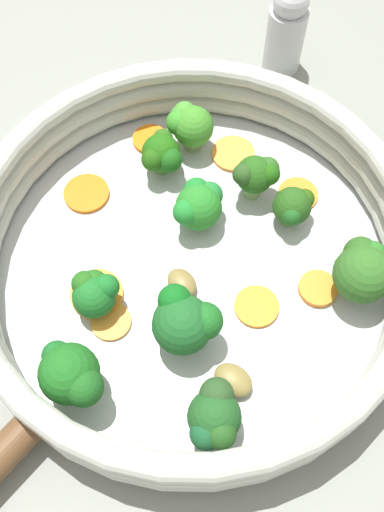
# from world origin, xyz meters

# --- Properties ---
(ground_plane) EXTENTS (4.00, 4.00, 0.00)m
(ground_plane) POSITION_xyz_m (0.00, 0.00, 0.00)
(ground_plane) COLOR gray
(skillet) EXTENTS (0.35, 0.35, 0.01)m
(skillet) POSITION_xyz_m (0.00, 0.00, 0.01)
(skillet) COLOR #B2B5B7
(skillet) RESTS_ON ground_plane
(skillet_rim_wall) EXTENTS (0.37, 0.37, 0.06)m
(skillet_rim_wall) POSITION_xyz_m (0.00, 0.00, 0.04)
(skillet_rim_wall) COLOR #B9BAB0
(skillet_rim_wall) RESTS_ON skillet
(skillet_rivet_left) EXTENTS (0.01, 0.01, 0.01)m
(skillet_rivet_left) POSITION_xyz_m (-0.02, 0.17, 0.02)
(skillet_rivet_left) COLOR #AEB9B3
(skillet_rivet_left) RESTS_ON skillet
(skillet_rivet_right) EXTENTS (0.01, 0.01, 0.01)m
(skillet_rivet_right) POSITION_xyz_m (-0.10, 0.13, 0.02)
(skillet_rivet_right) COLOR #B3B0B3
(skillet_rivet_right) RESTS_ON skillet
(carrot_slice_0) EXTENTS (0.04, 0.04, 0.00)m
(carrot_slice_0) POSITION_xyz_m (0.02, -0.12, 0.01)
(carrot_slice_0) COLOR orange
(carrot_slice_0) RESTS_ON skillet
(carrot_slice_1) EXTENTS (0.04, 0.04, 0.01)m
(carrot_slice_1) POSITION_xyz_m (-0.07, -0.08, 0.01)
(carrot_slice_1) COLOR orange
(carrot_slice_1) RESTS_ON skillet
(carrot_slice_2) EXTENTS (0.05, 0.05, 0.00)m
(carrot_slice_2) POSITION_xyz_m (0.14, -0.03, 0.01)
(carrot_slice_2) COLOR orange
(carrot_slice_2) RESTS_ON skillet
(carrot_slice_3) EXTENTS (0.05, 0.05, 0.00)m
(carrot_slice_3) POSITION_xyz_m (-0.06, -0.03, 0.01)
(carrot_slice_3) COLOR orange
(carrot_slice_3) RESTS_ON skillet
(carrot_slice_4) EXTENTS (0.06, 0.06, 0.00)m
(carrot_slice_4) POSITION_xyz_m (0.11, 0.05, 0.01)
(carrot_slice_4) COLOR orange
(carrot_slice_4) RESTS_ON skillet
(carrot_slice_5) EXTENTS (0.05, 0.05, 0.00)m
(carrot_slice_5) POSITION_xyz_m (0.08, -0.09, 0.01)
(carrot_slice_5) COLOR orange
(carrot_slice_5) RESTS_ON skillet
(carrot_slice_6) EXTENTS (0.04, 0.04, 0.00)m
(carrot_slice_6) POSITION_xyz_m (-0.02, 0.08, 0.01)
(carrot_slice_6) COLOR orange
(carrot_slice_6) RESTS_ON skillet
(carrot_slice_7) EXTENTS (0.06, 0.06, 0.00)m
(carrot_slice_7) POSITION_xyz_m (0.01, 0.08, 0.01)
(carrot_slice_7) COLOR orange
(carrot_slice_7) RESTS_ON skillet
(broccoli_floret_0) EXTENTS (0.04, 0.04, 0.05)m
(broccoli_floret_0) POSITION_xyz_m (0.11, -0.06, 0.04)
(broccoli_floret_0) COLOR #7C955A
(broccoli_floret_0) RESTS_ON skillet
(broccoli_floret_1) EXTENTS (0.04, 0.04, 0.04)m
(broccoli_floret_1) POSITION_xyz_m (0.10, -0.02, 0.04)
(broccoli_floret_1) COLOR #618545
(broccoli_floret_1) RESTS_ON skillet
(broccoli_floret_2) EXTENTS (0.05, 0.04, 0.04)m
(broccoli_floret_2) POSITION_xyz_m (-0.13, 0.05, 0.04)
(broccoli_floret_2) COLOR #769D5B
(broccoli_floret_2) RESTS_ON skillet
(broccoli_floret_3) EXTENTS (0.06, 0.05, 0.06)m
(broccoli_floret_3) POSITION_xyz_m (-0.05, 0.13, 0.04)
(broccoli_floret_3) COLOR #62954E
(broccoli_floret_3) RESTS_ON skillet
(broccoli_floret_4) EXTENTS (0.05, 0.05, 0.06)m
(broccoli_floret_4) POSITION_xyz_m (-0.08, -0.11, 0.05)
(broccoli_floret_4) COLOR #7D9554
(broccoli_floret_4) RESTS_ON skillet
(broccoli_floret_5) EXTENTS (0.04, 0.04, 0.04)m
(broccoli_floret_5) POSITION_xyz_m (0.00, 0.08, 0.03)
(broccoli_floret_5) COLOR #74A459
(broccoli_floret_5) RESTS_ON skillet
(broccoli_floret_6) EXTENTS (0.04, 0.04, 0.04)m
(broccoli_floret_6) POSITION_xyz_m (-0.00, -0.10, 0.03)
(broccoli_floret_6) COLOR #5F864F
(broccoli_floret_6) RESTS_ON skillet
(broccoli_floret_7) EXTENTS (0.03, 0.04, 0.05)m
(broccoli_floret_7) POSITION_xyz_m (0.04, -0.08, 0.04)
(broccoli_floret_7) COLOR #79A35C
(broccoli_floret_7) RESTS_ON skillet
(broccoli_floret_8) EXTENTS (0.05, 0.05, 0.06)m
(broccoli_floret_8) POSITION_xyz_m (-0.06, 0.03, 0.04)
(broccoli_floret_8) COLOR #5F8E49
(broccoli_floret_8) RESTS_ON skillet
(broccoli_floret_9) EXTENTS (0.04, 0.05, 0.04)m
(broccoli_floret_9) POSITION_xyz_m (0.04, -0.02, 0.04)
(broccoli_floret_9) COLOR #7CA555
(broccoli_floret_9) RESTS_ON skillet
(mushroom_piece_0) EXTENTS (0.03, 0.03, 0.01)m
(mushroom_piece_0) POSITION_xyz_m (-0.01, 0.02, 0.02)
(mushroom_piece_0) COLOR olive
(mushroom_piece_0) RESTS_ON skillet
(mushroom_piece_1) EXTENTS (0.04, 0.03, 0.01)m
(mushroom_piece_1) POSITION_xyz_m (-0.11, 0.02, 0.02)
(mushroom_piece_1) COLOR olive
(mushroom_piece_1) RESTS_ON skillet
(salt_shaker) EXTENTS (0.04, 0.04, 0.10)m
(salt_shaker) POSITION_xyz_m (0.17, -0.19, 0.05)
(salt_shaker) COLOR silver
(salt_shaker) RESTS_ON ground_plane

